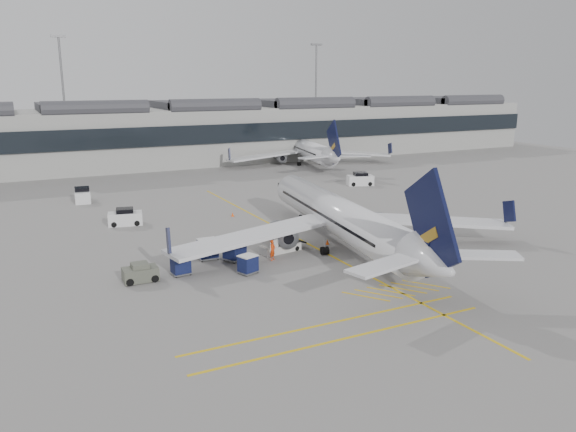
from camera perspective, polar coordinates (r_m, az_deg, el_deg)
name	(u,v)px	position (r m, az deg, el deg)	size (l,w,h in m)	color
ground	(248,283)	(47.19, -4.09, -6.77)	(220.00, 220.00, 0.00)	gray
terminal	(102,136)	(114.56, -18.33, 7.75)	(200.00, 20.45, 12.40)	#9E9E99
light_masts	(80,90)	(127.84, -20.36, 11.89)	(113.00, 0.60, 25.45)	slate
apron_markings	(298,239)	(59.85, 1.04, -2.31)	(0.25, 60.00, 0.01)	gold
airliner_main	(341,218)	(56.27, 5.44, -0.18)	(35.54, 39.09, 10.43)	silver
airliner_far	(308,150)	(113.69, 2.03, 6.74)	(33.35, 36.78, 9.88)	silver
belt_loader	(279,246)	(55.14, -0.92, -3.06)	(5.15, 2.33, 2.05)	beige
baggage_cart_a	(208,249)	(53.28, -8.16, -3.29)	(1.91, 1.59, 1.95)	gray
baggage_cart_b	(235,249)	(52.71, -5.44, -3.37)	(2.41, 2.27, 2.00)	gray
baggage_cart_c	(248,264)	(49.09, -4.09, -4.86)	(1.92, 1.76, 1.66)	gray
baggage_cart_d	(181,265)	(49.49, -10.85, -4.90)	(1.72, 1.46, 1.69)	gray
ramp_agent_a	(273,250)	(52.56, -1.58, -3.48)	(0.71, 0.47, 1.95)	red
ramp_agent_b	(285,242)	(55.24, -0.29, -2.64)	(0.93, 0.73, 1.92)	#EA470C
pushback_tug	(140,273)	(48.76, -14.77, -5.64)	(2.88, 1.82, 1.60)	#56594B
safety_cone_nose	(233,214)	(69.86, -5.65, 0.16)	(0.37, 0.37, 0.51)	#F24C0A
safety_cone_engine	(327,242)	(57.83, 4.02, -2.64)	(0.38, 0.38, 0.53)	#F24C0A
service_van_left	(125,218)	(68.03, -16.21, -0.15)	(4.14, 2.63, 1.97)	silver
service_van_mid	(82,195)	(82.89, -20.15, 1.98)	(2.38, 4.19, 2.06)	silver
service_van_right	(360,179)	(91.18, 7.36, 3.70)	(4.53, 3.26, 2.10)	silver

